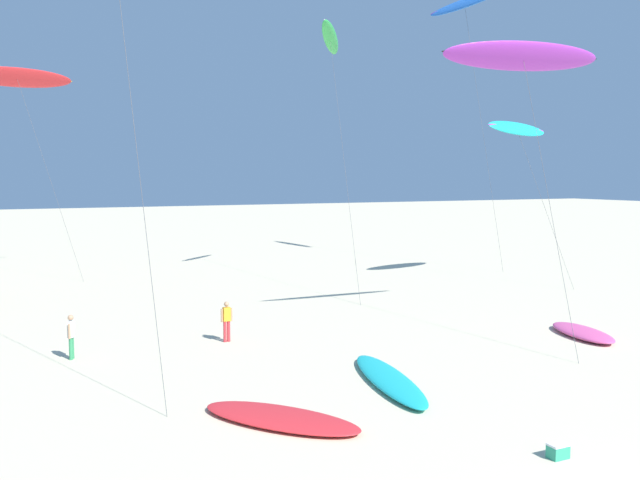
{
  "coord_description": "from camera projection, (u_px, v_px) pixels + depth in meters",
  "views": [
    {
      "loc": [
        -12.52,
        -7.25,
        6.94
      ],
      "look_at": [
        -1.09,
        16.12,
        4.54
      ],
      "focal_mm": 39.38,
      "sensor_mm": 36.0,
      "label": 1
    }
  ],
  "objects": [
    {
      "name": "cooler_box",
      "position": [
        558.0,
        451.0,
        17.25
      ],
      "size": [
        0.49,
        0.35,
        0.37
      ],
      "color": "#2D9E75",
      "rests_on": "ground"
    },
    {
      "name": "flying_kite_6",
      "position": [
        17.0,
        77.0,
        45.93
      ],
      "size": [
        7.61,
        5.11,
        14.1
      ],
      "color": "red",
      "rests_on": "ground"
    },
    {
      "name": "flying_kite_3",
      "position": [
        517.0,
        129.0,
        45.65
      ],
      "size": [
        6.48,
        6.03,
        10.65
      ],
      "color": "#19B2B7",
      "rests_on": "ground"
    },
    {
      "name": "grounded_kite_2",
      "position": [
        583.0,
        332.0,
        30.3
      ],
      "size": [
        2.61,
        4.38,
        0.36
      ],
      "color": "#EA5193",
      "rests_on": "ground"
    },
    {
      "name": "flying_kite_1",
      "position": [
        523.0,
        56.0,
        30.61
      ],
      "size": [
        8.5,
        6.35,
        12.94
      ],
      "color": "purple",
      "rests_on": "ground"
    },
    {
      "name": "grounded_kite_1",
      "position": [
        389.0,
        379.0,
        23.41
      ],
      "size": [
        2.72,
        6.47,
        0.3
      ],
      "color": "#19B2B7",
      "rests_on": "ground"
    },
    {
      "name": "grounded_kite_3",
      "position": [
        281.0,
        418.0,
        19.78
      ],
      "size": [
        4.39,
        5.11,
        0.25
      ],
      "color": "red",
      "rests_on": "ground"
    },
    {
      "name": "flying_kite_4",
      "position": [
        330.0,
        38.0,
        46.05
      ],
      "size": [
        4.95,
        12.01,
        16.97
      ],
      "color": "green",
      "rests_on": "ground"
    },
    {
      "name": "flying_kite_0",
      "position": [
        465.0,
        3.0,
        54.47
      ],
      "size": [
        2.22,
        10.05,
        21.06
      ],
      "color": "blue",
      "rests_on": "ground"
    },
    {
      "name": "person_foreground_walker",
      "position": [
        71.0,
        335.0,
        26.48
      ],
      "size": [
        0.3,
        0.47,
        1.71
      ],
      "color": "#338E56",
      "rests_on": "ground"
    },
    {
      "name": "person_near_left",
      "position": [
        227.0,
        320.0,
        29.27
      ],
      "size": [
        0.51,
        0.21,
        1.71
      ],
      "color": "red",
      "rests_on": "ground"
    }
  ]
}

